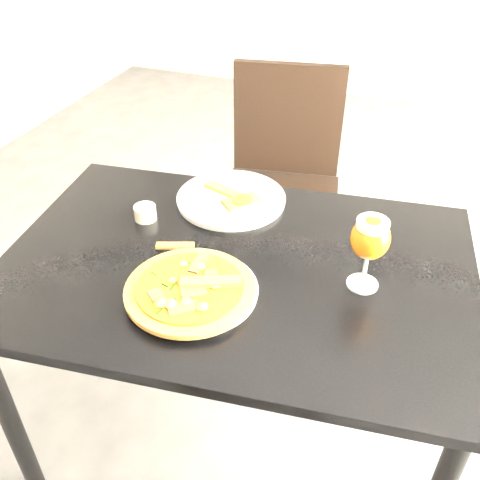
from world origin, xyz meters
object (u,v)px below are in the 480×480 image
at_px(pizza, 191,288).
at_px(beer_glass, 370,239).
at_px(dining_table, 236,289).
at_px(chair_far, 281,183).

bearing_deg(pizza, beer_glass, 26.02).
distance_m(pizza, beer_glass, 0.43).
distance_m(dining_table, pizza, 0.20).
bearing_deg(dining_table, beer_glass, -2.32).
height_order(dining_table, beer_glass, beer_glass).
distance_m(chair_far, pizza, 0.97).
bearing_deg(beer_glass, chair_far, 118.89).
xyz_separation_m(dining_table, pizza, (-0.05, -0.16, 0.12)).
height_order(dining_table, chair_far, chair_far).
height_order(chair_far, pizza, chair_far).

